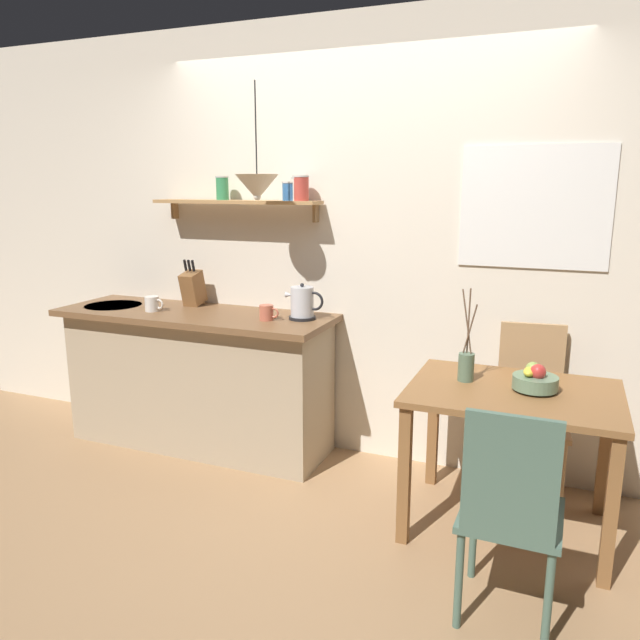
{
  "coord_description": "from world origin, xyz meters",
  "views": [
    {
      "loc": [
        1.21,
        -2.97,
        1.73
      ],
      "look_at": [
        -0.1,
        0.25,
        0.95
      ],
      "focal_mm": 34.35,
      "sensor_mm": 36.0,
      "label": 1
    }
  ],
  "objects_px": {
    "dining_table": "(512,412)",
    "electric_kettle": "(303,303)",
    "twig_vase": "(466,365)",
    "knife_block": "(193,288)",
    "fruit_bowl": "(535,380)",
    "dining_chair_near": "(510,508)",
    "coffee_mug_by_sink": "(152,304)",
    "dining_chair_far": "(529,405)",
    "coffee_mug_spare": "(267,313)",
    "pendant_lamp": "(257,187)"
  },
  "relations": [
    {
      "from": "coffee_mug_spare",
      "to": "pendant_lamp",
      "type": "height_order",
      "value": "pendant_lamp"
    },
    {
      "from": "twig_vase",
      "to": "coffee_mug_by_sink",
      "type": "bearing_deg",
      "value": 176.29
    },
    {
      "from": "twig_vase",
      "to": "coffee_mug_by_sink",
      "type": "relative_size",
      "value": 3.65
    },
    {
      "from": "dining_chair_far",
      "to": "fruit_bowl",
      "type": "height_order",
      "value": "dining_chair_far"
    },
    {
      "from": "dining_chair_near",
      "to": "twig_vase",
      "type": "bearing_deg",
      "value": 111.33
    },
    {
      "from": "pendant_lamp",
      "to": "coffee_mug_spare",
      "type": "bearing_deg",
      "value": 80.05
    },
    {
      "from": "twig_vase",
      "to": "knife_block",
      "type": "height_order",
      "value": "knife_block"
    },
    {
      "from": "fruit_bowl",
      "to": "knife_block",
      "type": "bearing_deg",
      "value": 169.33
    },
    {
      "from": "dining_table",
      "to": "fruit_bowl",
      "type": "relative_size",
      "value": 4.66
    },
    {
      "from": "dining_chair_near",
      "to": "pendant_lamp",
      "type": "height_order",
      "value": "pendant_lamp"
    },
    {
      "from": "dining_table",
      "to": "knife_block",
      "type": "distance_m",
      "value": 2.22
    },
    {
      "from": "knife_block",
      "to": "pendant_lamp",
      "type": "bearing_deg",
      "value": -23.01
    },
    {
      "from": "dining_table",
      "to": "pendant_lamp",
      "type": "bearing_deg",
      "value": 173.7
    },
    {
      "from": "dining_table",
      "to": "dining_chair_far",
      "type": "bearing_deg",
      "value": 81.39
    },
    {
      "from": "dining_chair_far",
      "to": "knife_block",
      "type": "distance_m",
      "value": 2.25
    },
    {
      "from": "knife_block",
      "to": "coffee_mug_by_sink",
      "type": "relative_size",
      "value": 2.4
    },
    {
      "from": "dining_table",
      "to": "electric_kettle",
      "type": "xyz_separation_m",
      "value": [
        -1.28,
        0.34,
        0.39
      ]
    },
    {
      "from": "pendant_lamp",
      "to": "coffee_mug_by_sink",
      "type": "bearing_deg",
      "value": 178.25
    },
    {
      "from": "dining_table",
      "to": "fruit_bowl",
      "type": "xyz_separation_m",
      "value": [
        0.09,
        0.02,
        0.17
      ]
    },
    {
      "from": "dining_table",
      "to": "electric_kettle",
      "type": "distance_m",
      "value": 1.38
    },
    {
      "from": "coffee_mug_spare",
      "to": "dining_chair_near",
      "type": "bearing_deg",
      "value": -32.34
    },
    {
      "from": "dining_chair_far",
      "to": "fruit_bowl",
      "type": "bearing_deg",
      "value": -85.13
    },
    {
      "from": "dining_table",
      "to": "twig_vase",
      "type": "bearing_deg",
      "value": 167.12
    },
    {
      "from": "electric_kettle",
      "to": "coffee_mug_spare",
      "type": "xyz_separation_m",
      "value": [
        -0.19,
        -0.11,
        -0.05
      ]
    },
    {
      "from": "dining_chair_near",
      "to": "twig_vase",
      "type": "xyz_separation_m",
      "value": [
        -0.31,
        0.8,
        0.32
      ]
    },
    {
      "from": "dining_chair_far",
      "to": "electric_kettle",
      "type": "height_order",
      "value": "electric_kettle"
    },
    {
      "from": "dining_chair_near",
      "to": "knife_block",
      "type": "distance_m",
      "value": 2.55
    },
    {
      "from": "electric_kettle",
      "to": "coffee_mug_by_sink",
      "type": "relative_size",
      "value": 1.87
    },
    {
      "from": "electric_kettle",
      "to": "dining_chair_far",
      "type": "bearing_deg",
      "value": 2.38
    },
    {
      "from": "twig_vase",
      "to": "coffee_mug_by_sink",
      "type": "height_order",
      "value": "twig_vase"
    },
    {
      "from": "fruit_bowl",
      "to": "twig_vase",
      "type": "distance_m",
      "value": 0.34
    },
    {
      "from": "knife_block",
      "to": "dining_chair_far",
      "type": "bearing_deg",
      "value": -1.2
    },
    {
      "from": "coffee_mug_by_sink",
      "to": "pendant_lamp",
      "type": "height_order",
      "value": "pendant_lamp"
    },
    {
      "from": "dining_chair_near",
      "to": "fruit_bowl",
      "type": "relative_size",
      "value": 4.29
    },
    {
      "from": "dining_chair_near",
      "to": "knife_block",
      "type": "xyz_separation_m",
      "value": [
        -2.2,
        1.18,
        0.54
      ]
    },
    {
      "from": "electric_kettle",
      "to": "twig_vase",
      "type": "bearing_deg",
      "value": -15.26
    },
    {
      "from": "coffee_mug_by_sink",
      "to": "dining_chair_far",
      "type": "bearing_deg",
      "value": 5.04
    },
    {
      "from": "dining_table",
      "to": "coffee_mug_by_sink",
      "type": "relative_size",
      "value": 7.61
    },
    {
      "from": "dining_chair_far",
      "to": "fruit_bowl",
      "type": "distance_m",
      "value": 0.46
    },
    {
      "from": "dining_table",
      "to": "dining_chair_near",
      "type": "bearing_deg",
      "value": -84.88
    },
    {
      "from": "fruit_bowl",
      "to": "electric_kettle",
      "type": "bearing_deg",
      "value": 166.97
    },
    {
      "from": "coffee_mug_by_sink",
      "to": "dining_chair_near",
      "type": "bearing_deg",
      "value": -21.6
    },
    {
      "from": "dining_chair_near",
      "to": "dining_chair_far",
      "type": "xyz_separation_m",
      "value": [
        -0.01,
        1.13,
        0.03
      ]
    },
    {
      "from": "dining_table",
      "to": "fruit_bowl",
      "type": "height_order",
      "value": "fruit_bowl"
    },
    {
      "from": "dining_table",
      "to": "twig_vase",
      "type": "distance_m",
      "value": 0.32
    },
    {
      "from": "dining_table",
      "to": "dining_chair_near",
      "type": "distance_m",
      "value": 0.75
    },
    {
      "from": "dining_chair_near",
      "to": "knife_block",
      "type": "height_order",
      "value": "knife_block"
    },
    {
      "from": "coffee_mug_by_sink",
      "to": "electric_kettle",
      "type": "bearing_deg",
      "value": 8.59
    },
    {
      "from": "twig_vase",
      "to": "knife_block",
      "type": "relative_size",
      "value": 1.52
    },
    {
      "from": "knife_block",
      "to": "twig_vase",
      "type": "bearing_deg",
      "value": -11.5
    }
  ]
}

